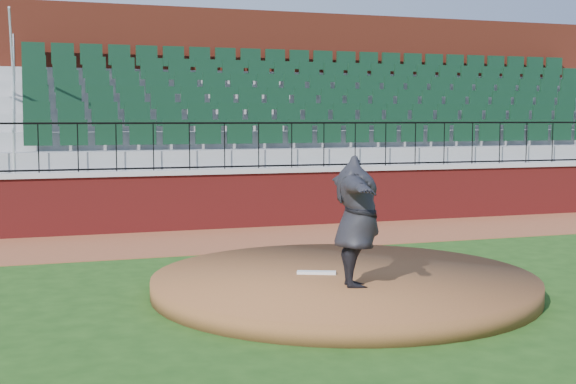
% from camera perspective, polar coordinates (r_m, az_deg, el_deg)
% --- Properties ---
extents(ground, '(90.00, 90.00, 0.00)m').
position_cam_1_polar(ground, '(10.44, 2.64, -7.86)').
color(ground, '#1D4213').
rests_on(ground, ground).
extents(warning_track, '(34.00, 3.20, 0.01)m').
position_cam_1_polar(warning_track, '(15.51, -4.59, -3.48)').
color(warning_track, brown).
rests_on(warning_track, ground).
extents(field_wall, '(34.00, 0.35, 1.20)m').
position_cam_1_polar(field_wall, '(16.98, -5.91, -0.70)').
color(field_wall, maroon).
rests_on(field_wall, ground).
extents(wall_cap, '(34.00, 0.45, 0.10)m').
position_cam_1_polar(wall_cap, '(16.92, -5.93, 1.49)').
color(wall_cap, '#B7B7B7').
rests_on(wall_cap, field_wall).
extents(wall_railing, '(34.00, 0.05, 1.00)m').
position_cam_1_polar(wall_railing, '(16.89, -5.95, 3.35)').
color(wall_railing, black).
rests_on(wall_railing, wall_cap).
extents(seating_stands, '(34.00, 5.10, 4.60)m').
position_cam_1_polar(seating_stands, '(19.55, -7.71, 5.08)').
color(seating_stands, gray).
rests_on(seating_stands, ground).
extents(concourse_wall, '(34.00, 0.50, 5.50)m').
position_cam_1_polar(concourse_wall, '(22.31, -9.09, 6.25)').
color(concourse_wall, maroon).
rests_on(concourse_wall, ground).
extents(pitchers_mound, '(5.28, 5.28, 0.25)m').
position_cam_1_polar(pitchers_mound, '(10.83, 4.11, -6.71)').
color(pitchers_mound, brown).
rests_on(pitchers_mound, ground).
extents(pitching_rubber, '(0.55, 0.33, 0.04)m').
position_cam_1_polar(pitching_rubber, '(10.83, 2.10, -5.92)').
color(pitching_rubber, white).
rests_on(pitching_rubber, pitchers_mound).
extents(pitcher, '(0.99, 2.14, 1.68)m').
position_cam_1_polar(pitcher, '(9.92, 5.04, -2.16)').
color(pitcher, black).
rests_on(pitcher, pitchers_mound).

